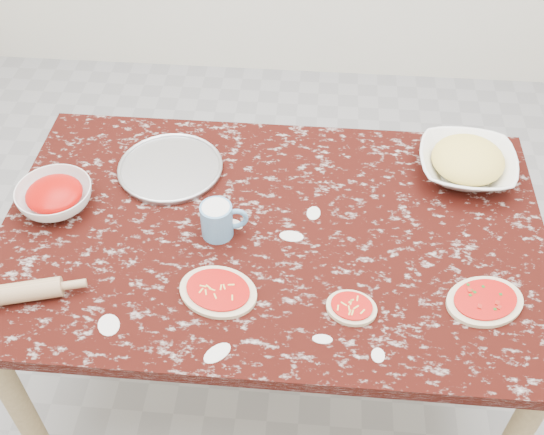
{
  "coord_description": "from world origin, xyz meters",
  "views": [
    {
      "loc": [
        0.11,
        -1.31,
        2.15
      ],
      "look_at": [
        0.0,
        0.0,
        0.8
      ],
      "focal_mm": 43.19,
      "sensor_mm": 36.0,
      "label": 1
    }
  ],
  "objects_px": {
    "sauce_bowl": "(55,197)",
    "cheese_bowl": "(466,165)",
    "flour_mug": "(218,220)",
    "pizza_tray": "(170,169)",
    "rolling_pin": "(8,294)",
    "worktable": "(272,248)"
  },
  "relations": [
    {
      "from": "pizza_tray",
      "to": "rolling_pin",
      "type": "distance_m",
      "value": 0.64
    },
    {
      "from": "sauce_bowl",
      "to": "cheese_bowl",
      "type": "distance_m",
      "value": 1.27
    },
    {
      "from": "worktable",
      "to": "rolling_pin",
      "type": "relative_size",
      "value": 5.8
    },
    {
      "from": "cheese_bowl",
      "to": "flour_mug",
      "type": "relative_size",
      "value": 2.21
    },
    {
      "from": "worktable",
      "to": "sauce_bowl",
      "type": "bearing_deg",
      "value": 176.22
    },
    {
      "from": "pizza_tray",
      "to": "cheese_bowl",
      "type": "bearing_deg",
      "value": 3.85
    },
    {
      "from": "sauce_bowl",
      "to": "flour_mug",
      "type": "height_order",
      "value": "flour_mug"
    },
    {
      "from": "rolling_pin",
      "to": "flour_mug",
      "type": "bearing_deg",
      "value": 29.3
    },
    {
      "from": "sauce_bowl",
      "to": "rolling_pin",
      "type": "relative_size",
      "value": 0.82
    },
    {
      "from": "pizza_tray",
      "to": "cheese_bowl",
      "type": "height_order",
      "value": "cheese_bowl"
    },
    {
      "from": "sauce_bowl",
      "to": "cheese_bowl",
      "type": "xyz_separation_m",
      "value": [
        1.25,
        0.25,
        0.0
      ]
    },
    {
      "from": "pizza_tray",
      "to": "rolling_pin",
      "type": "relative_size",
      "value": 1.19
    },
    {
      "from": "worktable",
      "to": "cheese_bowl",
      "type": "xyz_separation_m",
      "value": [
        0.59,
        0.3,
        0.12
      ]
    },
    {
      "from": "pizza_tray",
      "to": "sauce_bowl",
      "type": "xyz_separation_m",
      "value": [
        -0.31,
        -0.19,
        0.03
      ]
    },
    {
      "from": "cheese_bowl",
      "to": "flour_mug",
      "type": "xyz_separation_m",
      "value": [
        -0.74,
        -0.33,
        0.02
      ]
    },
    {
      "from": "worktable",
      "to": "cheese_bowl",
      "type": "relative_size",
      "value": 5.28
    },
    {
      "from": "cheese_bowl",
      "to": "rolling_pin",
      "type": "distance_m",
      "value": 1.4
    },
    {
      "from": "flour_mug",
      "to": "pizza_tray",
      "type": "bearing_deg",
      "value": 126.73
    },
    {
      "from": "cheese_bowl",
      "to": "rolling_pin",
      "type": "relative_size",
      "value": 1.1
    },
    {
      "from": "worktable",
      "to": "pizza_tray",
      "type": "height_order",
      "value": "pizza_tray"
    },
    {
      "from": "worktable",
      "to": "sauce_bowl",
      "type": "xyz_separation_m",
      "value": [
        -0.66,
        0.04,
        0.12
      ]
    },
    {
      "from": "pizza_tray",
      "to": "rolling_pin",
      "type": "height_order",
      "value": "rolling_pin"
    }
  ]
}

